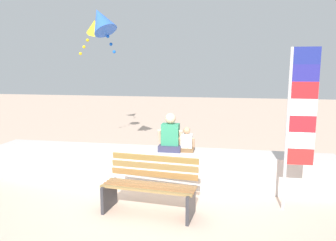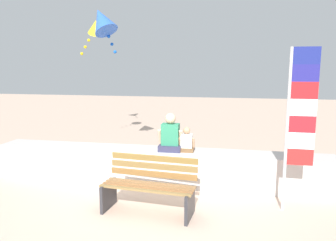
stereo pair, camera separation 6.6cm
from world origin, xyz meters
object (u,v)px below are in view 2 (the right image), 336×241
Objects in this scene: flag_banner at (297,116)px; kite_blue at (102,20)px; kite_yellow at (96,27)px; person_child at (187,142)px; park_bench at (149,187)px; person_adult at (170,136)px.

kite_blue is at bearing 151.89° from flag_banner.
kite_blue reaches higher than kite_yellow.
person_child is at bearing -31.34° from kite_blue.
kite_blue is (-1.81, 2.67, 3.01)m from park_bench.
person_adult reaches higher than park_bench.
person_child is at bearing -39.88° from kite_yellow.
park_bench is 1.43m from person_adult.
kite_yellow is (-2.42, 3.68, 2.99)m from park_bench.
person_adult reaches higher than person_child.
kite_yellow is (-2.52, 2.37, 2.41)m from person_adult.
kite_blue is at bearing 124.16° from park_bench.
person_adult is 2.41m from flag_banner.
park_bench is 4.41m from kite_blue.
person_child is 3.65m from kite_blue.
flag_banner is at bearing -28.11° from kite_blue.
kite_yellow is at bearing 120.88° from kite_blue.
flag_banner is at bearing -34.23° from kite_yellow.
kite_yellow is at bearing 136.69° from person_adult.
person_child is at bearing 0.06° from person_adult.
kite_blue reaches higher than person_adult.
kite_blue reaches higher than flag_banner.
flag_banner is 2.28× the size of kite_blue.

